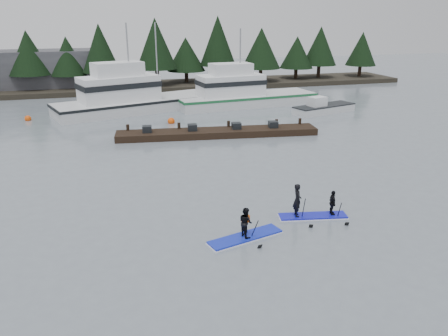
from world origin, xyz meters
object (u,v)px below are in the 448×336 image
object	(u,v)px
fishing_boat_large	(134,104)
floating_dock	(218,133)
fishing_boat_medium	(242,100)
paddleboard_duo	(312,206)
paddleboard_solo	(246,229)

from	to	relation	value
fishing_boat_large	floating_dock	xyz separation A→B (m)	(5.48, -11.53, -0.44)
fishing_boat_medium	paddleboard_duo	bearing A→B (deg)	-107.21
floating_dock	fishing_boat_medium	bearing A→B (deg)	70.12
fishing_boat_large	paddleboard_solo	xyz separation A→B (m)	(2.20, -28.16, -0.24)
fishing_boat_medium	floating_dock	xyz separation A→B (m)	(-5.78, -11.34, -0.36)
fishing_boat_medium	floating_dock	size ratio (longest dim) A/B	0.96
fishing_boat_large	paddleboard_duo	bearing A→B (deg)	-94.99
fishing_boat_large	fishing_boat_medium	bearing A→B (deg)	-18.23
fishing_boat_large	paddleboard_duo	xyz separation A→B (m)	(5.88, -27.03, -0.12)
fishing_boat_medium	floating_dock	bearing A→B (deg)	-122.90
fishing_boat_large	fishing_boat_medium	distance (m)	11.25
floating_dock	paddleboard_solo	bearing A→B (deg)	-94.02
fishing_boat_large	paddleboard_solo	distance (m)	28.24
floating_dock	paddleboard_solo	size ratio (longest dim) A/B	4.59
floating_dock	paddleboard_duo	distance (m)	15.51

